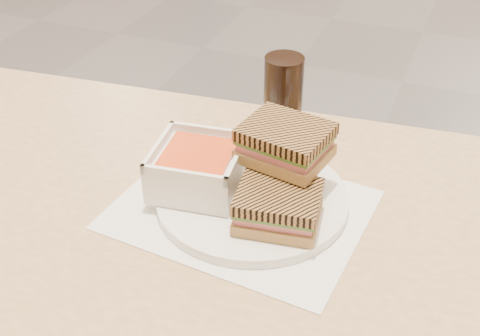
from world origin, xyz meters
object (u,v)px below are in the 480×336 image
at_px(plate, 252,198).
at_px(panini_lower, 278,207).
at_px(main_table, 155,280).
at_px(cola_glass, 283,96).
at_px(soup_bowl, 198,169).

distance_m(plate, panini_lower, 0.07).
height_order(main_table, cola_glass, cola_glass).
bearing_deg(panini_lower, soup_bowl, 166.02).
bearing_deg(main_table, plate, 36.08).
height_order(soup_bowl, panini_lower, soup_bowl).
height_order(main_table, plate, plate).
bearing_deg(cola_glass, panini_lower, -72.46).
bearing_deg(soup_bowl, cola_glass, 75.67).
relative_size(soup_bowl, panini_lower, 1.13).
xyz_separation_m(plate, soup_bowl, (-0.08, -0.01, 0.04)).
distance_m(main_table, soup_bowl, 0.18).
relative_size(main_table, cola_glass, 9.48).
bearing_deg(plate, panini_lower, -39.17).
bearing_deg(cola_glass, main_table, -108.28).
relative_size(plate, panini_lower, 2.27).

